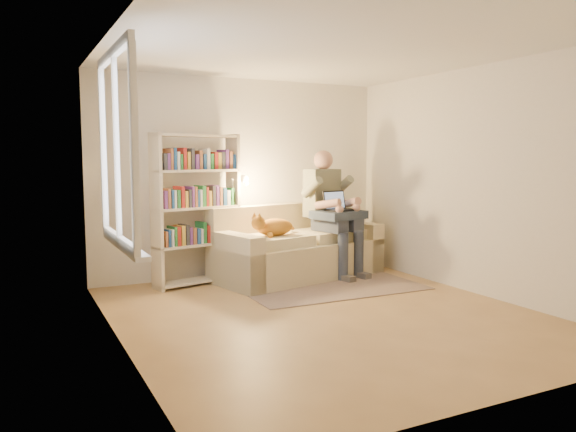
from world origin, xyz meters
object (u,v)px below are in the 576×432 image
cat (270,227)px  laptop (343,205)px  bookshelf (197,202)px  sofa (296,251)px  person (330,206)px

cat → laptop: laptop is taller
cat → bookshelf: bearing=141.0°
sofa → bookshelf: (-1.29, 0.15, 0.69)m
laptop → sofa: bearing=148.1°
bookshelf → sofa: bearing=-18.8°
laptop → bookshelf: size_ratio=0.23×
laptop → bookshelf: bearing=157.0°
person → sofa: bearing=159.9°
sofa → bookshelf: bearing=161.2°
person → cat: (-0.97, -0.18, -0.21)m
bookshelf → person: bearing=-19.1°
person → cat: 1.01m
cat → laptop: (1.08, 0.04, 0.22)m
cat → laptop: size_ratio=1.68×
laptop → bookshelf: 1.91m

